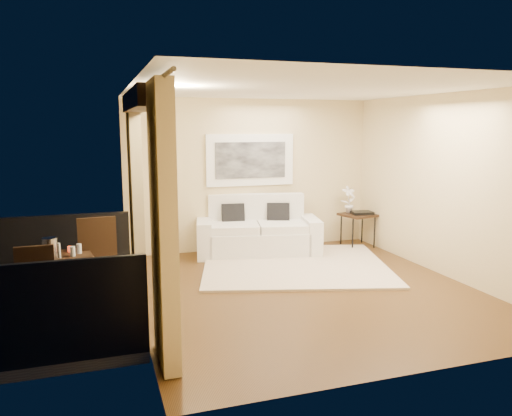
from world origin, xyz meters
TOP-DOWN VIEW (x-y plane):
  - floor at (0.00, 0.00)m, footprint 5.00×5.00m
  - room_shell at (-2.13, 0.00)m, footprint 5.00×6.40m
  - balcony at (-3.31, 0.00)m, footprint 1.81×2.60m
  - curtains at (-2.11, 0.00)m, footprint 0.16×4.80m
  - artwork at (-0.02, 2.46)m, footprint 1.62×0.07m
  - rug at (0.30, 1.10)m, footprint 3.45×3.19m
  - sofa at (-0.00, 2.09)m, footprint 2.26×1.33m
  - side_table at (1.93, 2.00)m, footprint 0.68×0.68m
  - tray at (1.99, 1.96)m, footprint 0.41×0.33m
  - orchid at (1.80, 2.14)m, footprint 0.28×0.21m
  - bistro_table at (-3.07, 0.24)m, footprint 0.66×0.66m
  - balcony_chair_far at (-2.71, 0.50)m, footprint 0.51×0.52m
  - balcony_chair_near at (-3.36, -0.40)m, footprint 0.41×0.41m
  - ice_bucket at (-3.25, 0.34)m, footprint 0.18×0.18m
  - candle at (-3.02, 0.36)m, footprint 0.06×0.06m
  - vase at (-3.13, 0.10)m, footprint 0.04×0.04m
  - glass_a at (-2.98, 0.13)m, footprint 0.06×0.06m
  - glass_b at (-2.91, 0.25)m, footprint 0.06×0.06m

SIDE VIEW (x-z plane):
  - floor at x=0.00m, z-range 0.00..0.00m
  - rug at x=0.30m, z-range 0.00..0.04m
  - balcony at x=-3.31m, z-range -0.41..0.76m
  - sofa at x=0.00m, z-range -0.15..0.87m
  - balcony_chair_near at x=-3.36m, z-range 0.07..1.01m
  - side_table at x=1.93m, z-range 0.25..0.86m
  - bistro_table at x=-3.07m, z-range 0.26..0.94m
  - tray at x=1.99m, z-range 0.61..0.66m
  - balcony_chair_far at x=-2.71m, z-range 0.09..1.18m
  - candle at x=-3.02m, z-range 0.68..0.75m
  - glass_a at x=-2.98m, z-range 0.68..0.80m
  - glass_b at x=-2.91m, z-range 0.68..0.80m
  - vase at x=-3.13m, z-range 0.68..0.86m
  - ice_bucket at x=-3.25m, z-range 0.68..0.88m
  - orchid at x=1.80m, z-range 0.61..1.12m
  - curtains at x=-2.11m, z-range 0.02..2.66m
  - artwork at x=-0.02m, z-range 1.16..2.08m
  - room_shell at x=-2.13m, z-range 0.02..5.02m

